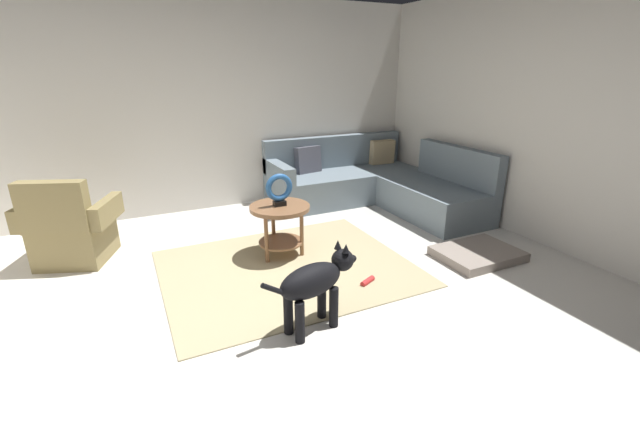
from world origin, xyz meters
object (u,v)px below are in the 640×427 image
object	(u,v)px
torus_sculpture	(279,189)
side_table	(280,217)
sectional_couch	(375,185)
dog_toy_bone	(341,258)
dog_toy_rope	(368,281)
dog_bed_mat	(478,254)
dog	(316,282)
armchair	(71,231)

from	to	relation	value
torus_sculpture	side_table	bearing A→B (deg)	104.04
sectional_couch	dog_toy_bone	xyz separation A→B (m)	(-1.29, -1.40, -0.26)
side_table	dog_toy_rope	size ratio (longest dim) A/B	3.65
side_table	dog_toy_rope	distance (m)	1.10
torus_sculpture	dog_bed_mat	bearing A→B (deg)	-27.64
dog_toy_bone	torus_sculpture	bearing A→B (deg)	141.45
side_table	dog	world-z (taller)	dog
dog	dog_toy_bone	distance (m)	1.20
dog_bed_mat	dog	world-z (taller)	dog
dog_bed_mat	dog_toy_rope	xyz separation A→B (m)	(-1.29, 0.03, -0.02)
side_table	torus_sculpture	world-z (taller)	torus_sculpture
side_table	dog_bed_mat	world-z (taller)	side_table
torus_sculpture	dog_toy_rope	world-z (taller)	torus_sculpture
dog_bed_mat	armchair	bearing A→B (deg)	155.35
dog_bed_mat	dog_toy_bone	size ratio (longest dim) A/B	4.44
dog_toy_rope	dog_toy_bone	distance (m)	0.51
torus_sculpture	dog_toy_rope	bearing A→B (deg)	-61.72
torus_sculpture	dog	distance (m)	1.35
armchair	dog	world-z (taller)	armchair
dog	dog_toy_rope	bearing A→B (deg)	106.16
sectional_couch	torus_sculpture	xyz separation A→B (m)	(-1.78, -1.01, 0.42)
dog	dog_toy_bone	xyz separation A→B (m)	(0.70, 0.91, -0.35)
armchair	dog_bed_mat	xyz separation A→B (m)	(3.67, -1.68, -0.28)
armchair	dog	distance (m)	2.65
armchair	dog_toy_rope	distance (m)	2.91
torus_sculpture	dog_bed_mat	size ratio (longest dim) A/B	0.41
dog	dog_bed_mat	bearing A→B (deg)	87.07
sectional_couch	dog_toy_bone	world-z (taller)	sectional_couch
sectional_couch	side_table	bearing A→B (deg)	-150.42
armchair	dog_toy_bone	size ratio (longest dim) A/B	5.34
torus_sculpture	dog_toy_rope	size ratio (longest dim) A/B	1.98
sectional_couch	side_table	distance (m)	2.05
dog_toy_rope	armchair	bearing A→B (deg)	145.17
side_table	dog_bed_mat	size ratio (longest dim) A/B	0.75
sectional_couch	side_table	world-z (taller)	sectional_couch
dog	dog_toy_bone	size ratio (longest dim) A/B	4.65
armchair	torus_sculpture	xyz separation A→B (m)	(1.89, -0.75, 0.39)
dog_toy_rope	dog_toy_bone	world-z (taller)	dog_toy_bone
dog_bed_mat	torus_sculpture	bearing A→B (deg)	152.36
side_table	torus_sculpture	distance (m)	0.29
armchair	dog	size ratio (longest dim) A/B	1.15
armchair	side_table	xyz separation A→B (m)	(1.89, -0.75, 0.09)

